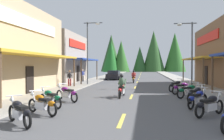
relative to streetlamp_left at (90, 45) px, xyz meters
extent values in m
cube|color=#4C4C4F|center=(4.96, 7.98, -4.44)|extent=(9.69, 91.55, 0.10)
cube|color=gray|center=(-1.23, 7.98, -4.33)|extent=(2.68, 91.55, 0.12)
cube|color=#9E9991|center=(11.14, 7.98, -4.33)|extent=(2.68, 91.55, 0.12)
cube|color=#E0C64C|center=(4.96, -15.55, -4.38)|extent=(0.16, 2.40, 0.01)
cube|color=#E0C64C|center=(4.96, -8.66, -4.38)|extent=(0.16, 2.40, 0.01)
cube|color=#E0C64C|center=(4.96, -1.91, -4.38)|extent=(0.16, 2.40, 0.01)
cube|color=#E0C64C|center=(4.96, 5.02, -4.38)|extent=(0.16, 2.40, 0.01)
cube|color=#E0C64C|center=(4.96, 11.56, -4.38)|extent=(0.16, 2.40, 0.01)
cube|color=#E0C64C|center=(4.96, 17.59, -4.38)|extent=(0.16, 2.40, 0.01)
cube|color=#E0C64C|center=(4.96, 22.81, -4.38)|extent=(0.16, 2.40, 0.01)
cube|color=#E0C64C|center=(4.96, 29.17, -4.38)|extent=(0.16, 2.40, 0.01)
cube|color=#E0C64C|center=(4.96, 34.71, -4.38)|extent=(0.16, 2.40, 0.01)
cube|color=#E0C64C|center=(4.96, 41.07, -4.38)|extent=(0.16, 2.40, 0.01)
cube|color=#E0C64C|center=(4.96, 46.40, -4.38)|extent=(0.16, 2.40, 0.01)
cube|color=gold|center=(-1.67, -8.53, -1.49)|extent=(1.80, 12.18, 0.16)
cylinder|color=brown|center=(-0.97, -14.42, -2.98)|extent=(0.14, 0.14, 2.82)
cylinder|color=brown|center=(-0.97, -2.64, -2.98)|extent=(0.14, 0.14, 2.82)
cube|color=white|center=(-2.51, -8.53, 0.84)|extent=(0.10, 9.47, 0.90)
cube|color=black|center=(-2.53, -8.53, -3.34)|extent=(0.08, 1.10, 2.10)
cube|color=gray|center=(-5.93, 4.12, -1.33)|extent=(6.73, 9.91, 6.12)
cube|color=navy|center=(-1.67, 4.12, -1.49)|extent=(1.80, 8.91, 0.16)
cylinder|color=brown|center=(-0.97, -0.13, -2.98)|extent=(0.14, 0.14, 2.82)
cylinder|color=brown|center=(-0.97, 8.38, -2.98)|extent=(0.14, 0.14, 2.82)
cube|color=red|center=(-2.51, 4.12, 0.38)|extent=(0.10, 6.93, 0.90)
cube|color=black|center=(-2.53, 4.12, -3.34)|extent=(0.08, 1.10, 2.10)
cylinder|color=brown|center=(10.88, -6.42, -2.98)|extent=(0.14, 0.14, 2.82)
cube|color=gold|center=(11.58, 1.51, -1.49)|extent=(1.80, 10.74, 0.16)
cylinder|color=brown|center=(10.88, -3.66, -2.98)|extent=(0.14, 0.14, 2.82)
cylinder|color=brown|center=(10.88, 6.68, -2.98)|extent=(0.14, 0.14, 2.82)
cube|color=red|center=(12.42, 1.51, 0.66)|extent=(0.10, 8.35, 0.90)
cube|color=black|center=(12.44, 1.51, -3.34)|extent=(0.08, 1.10, 2.10)
cylinder|color=#474C51|center=(-0.29, 0.00, -0.97)|extent=(0.14, 0.14, 6.85)
cylinder|color=#474C51|center=(0.34, 0.00, 2.36)|extent=(2.06, 0.10, 0.10)
ellipsoid|color=silver|center=(0.87, 0.00, 2.26)|extent=(0.50, 0.30, 0.24)
cylinder|color=#474C51|center=(10.20, -2.36, -1.31)|extent=(0.14, 0.14, 6.15)
cylinder|color=#474C51|center=(9.57, -2.36, 1.66)|extent=(2.06, 0.10, 0.10)
ellipsoid|color=silver|center=(9.05, -2.36, 1.56)|extent=(0.50, 0.30, 0.24)
torus|color=black|center=(9.15, -13.74, -4.07)|extent=(0.53, 0.52, 0.64)
torus|color=black|center=(8.08, -14.79, -4.07)|extent=(0.53, 0.52, 0.64)
cube|color=silver|center=(8.61, -14.26, -3.99)|extent=(0.70, 0.69, 0.32)
ellipsoid|color=black|center=(8.75, -14.12, -3.67)|extent=(0.62, 0.62, 0.28)
cube|color=black|center=(8.43, -14.44, -3.71)|extent=(0.62, 0.62, 0.12)
ellipsoid|color=black|center=(8.11, -14.75, -3.84)|extent=(0.48, 0.48, 0.24)
cylinder|color=silver|center=(9.05, -13.83, -3.74)|extent=(0.31, 0.30, 0.71)
cylinder|color=silver|center=(8.97, -13.91, -3.37)|extent=(0.45, 0.46, 0.04)
sphere|color=white|center=(9.17, -13.72, -3.54)|extent=(0.16, 0.16, 0.16)
torus|color=black|center=(8.99, -11.77, -4.07)|extent=(0.47, 0.57, 0.64)
torus|color=black|center=(8.09, -12.97, -4.07)|extent=(0.47, 0.57, 0.64)
cube|color=silver|center=(8.54, -12.37, -3.99)|extent=(0.65, 0.73, 0.32)
ellipsoid|color=navy|center=(8.66, -12.21, -3.67)|extent=(0.59, 0.64, 0.28)
cube|color=black|center=(8.39, -12.57, -3.71)|extent=(0.59, 0.65, 0.12)
ellipsoid|color=navy|center=(8.12, -12.93, -3.84)|extent=(0.46, 0.50, 0.24)
cylinder|color=silver|center=(8.92, -11.88, -3.74)|extent=(0.27, 0.33, 0.71)
cylinder|color=silver|center=(8.84, -11.97, -3.37)|extent=(0.50, 0.40, 0.04)
sphere|color=white|center=(9.01, -11.75, -3.54)|extent=(0.16, 0.16, 0.16)
torus|color=black|center=(9.32, -9.90, -4.07)|extent=(0.47, 0.57, 0.64)
torus|color=black|center=(8.40, -11.09, -4.07)|extent=(0.47, 0.57, 0.64)
cube|color=silver|center=(8.86, -10.49, -3.99)|extent=(0.65, 0.72, 0.32)
ellipsoid|color=black|center=(8.98, -10.33, -3.67)|extent=(0.60, 0.64, 0.28)
cube|color=black|center=(8.71, -10.69, -3.71)|extent=(0.59, 0.65, 0.12)
ellipsoid|color=black|center=(8.43, -11.05, -3.84)|extent=(0.46, 0.49, 0.24)
cylinder|color=silver|center=(9.24, -10.00, -3.74)|extent=(0.28, 0.33, 0.71)
cylinder|color=silver|center=(9.17, -10.10, -3.37)|extent=(0.50, 0.40, 0.04)
sphere|color=white|center=(9.34, -9.88, -3.54)|extent=(0.16, 0.16, 0.16)
torus|color=black|center=(9.42, -8.34, -4.07)|extent=(0.59, 0.44, 0.64)
torus|color=black|center=(8.17, -9.18, -4.07)|extent=(0.59, 0.44, 0.64)
cube|color=silver|center=(8.80, -8.76, -3.99)|extent=(0.74, 0.62, 0.32)
ellipsoid|color=#0C5933|center=(8.96, -8.65, -3.67)|extent=(0.64, 0.58, 0.28)
cube|color=black|center=(8.59, -8.90, -3.71)|extent=(0.65, 0.57, 0.12)
ellipsoid|color=#0C5933|center=(8.21, -9.15, -3.84)|extent=(0.50, 0.44, 0.24)
cylinder|color=silver|center=(9.31, -8.42, -3.74)|extent=(0.34, 0.26, 0.71)
cylinder|color=silver|center=(9.21, -8.48, -3.37)|extent=(0.37, 0.52, 0.04)
sphere|color=white|center=(9.44, -8.33, -3.54)|extent=(0.16, 0.16, 0.16)
torus|color=black|center=(9.30, -6.22, -4.07)|extent=(0.57, 0.46, 0.64)
torus|color=black|center=(8.09, -7.12, -4.07)|extent=(0.57, 0.46, 0.64)
cube|color=silver|center=(8.69, -6.67, -3.99)|extent=(0.73, 0.64, 0.32)
ellipsoid|color=#721972|center=(8.85, -6.55, -3.67)|extent=(0.64, 0.59, 0.28)
cube|color=black|center=(8.49, -6.82, -3.71)|extent=(0.65, 0.58, 0.12)
ellipsoid|color=#721972|center=(8.13, -7.09, -3.84)|extent=(0.50, 0.46, 0.24)
cylinder|color=silver|center=(9.19, -6.30, -3.74)|extent=(0.33, 0.27, 0.71)
cylinder|color=silver|center=(9.09, -6.37, -3.37)|extent=(0.39, 0.51, 0.04)
sphere|color=white|center=(9.32, -6.20, -3.54)|extent=(0.16, 0.16, 0.16)
torus|color=black|center=(9.01, -4.29, -4.07)|extent=(0.50, 0.54, 0.64)
torus|color=black|center=(8.01, -5.41, -4.07)|extent=(0.50, 0.54, 0.64)
cube|color=silver|center=(8.51, -4.85, -3.99)|extent=(0.68, 0.71, 0.32)
ellipsoid|color=black|center=(8.64, -4.70, -3.67)|extent=(0.61, 0.63, 0.28)
cube|color=black|center=(8.34, -5.03, -3.71)|extent=(0.61, 0.63, 0.12)
ellipsoid|color=black|center=(8.04, -5.37, -3.84)|extent=(0.47, 0.49, 0.24)
cylinder|color=silver|center=(8.92, -4.38, -3.74)|extent=(0.29, 0.32, 0.71)
cylinder|color=silver|center=(8.84, -4.47, -3.37)|extent=(0.47, 0.43, 0.04)
sphere|color=white|center=(9.03, -4.27, -3.54)|extent=(0.16, 0.16, 0.16)
torus|color=black|center=(0.76, -16.27, -4.07)|extent=(0.55, 0.49, 0.64)
torus|color=black|center=(1.90, -17.24, -4.07)|extent=(0.55, 0.49, 0.64)
cube|color=silver|center=(1.33, -16.76, -3.99)|extent=(0.71, 0.67, 0.32)
ellipsoid|color=black|center=(1.18, -16.63, -3.67)|extent=(0.63, 0.61, 0.28)
cube|color=black|center=(1.52, -16.92, -3.71)|extent=(0.64, 0.60, 0.12)
ellipsoid|color=black|center=(1.86, -17.21, -3.84)|extent=(0.49, 0.47, 0.24)
cylinder|color=silver|center=(0.86, -16.36, -3.74)|extent=(0.32, 0.29, 0.71)
cylinder|color=silver|center=(0.95, -16.43, -3.37)|extent=(0.42, 0.48, 0.04)
sphere|color=white|center=(0.73, -16.25, -3.54)|extent=(0.16, 0.16, 0.16)
torus|color=black|center=(0.73, -14.56, -4.07)|extent=(0.60, 0.42, 0.64)
torus|color=black|center=(2.00, -15.35, -4.07)|extent=(0.60, 0.42, 0.64)
cube|color=silver|center=(1.37, -14.95, -3.99)|extent=(0.74, 0.61, 0.32)
ellipsoid|color=#BF660C|center=(1.20, -14.85, -3.67)|extent=(0.64, 0.57, 0.28)
cube|color=black|center=(1.58, -15.08, -3.71)|extent=(0.66, 0.55, 0.12)
ellipsoid|color=#BF660C|center=(1.96, -15.32, -3.84)|extent=(0.50, 0.44, 0.24)
cylinder|color=silver|center=(0.84, -14.63, -3.74)|extent=(0.35, 0.25, 0.71)
cylinder|color=silver|center=(0.94, -14.69, -3.37)|extent=(0.35, 0.53, 0.04)
sphere|color=white|center=(0.70, -14.54, -3.54)|extent=(0.16, 0.16, 0.16)
torus|color=black|center=(0.42, -12.78, -4.07)|extent=(0.57, 0.47, 0.64)
torus|color=black|center=(1.61, -13.68, -4.07)|extent=(0.57, 0.47, 0.64)
cube|color=silver|center=(1.02, -13.23, -3.99)|extent=(0.73, 0.65, 0.32)
ellipsoid|color=#0C5933|center=(0.86, -13.11, -3.67)|extent=(0.64, 0.59, 0.28)
cube|color=black|center=(1.21, -13.38, -3.71)|extent=(0.65, 0.59, 0.12)
ellipsoid|color=#0C5933|center=(1.57, -13.65, -3.84)|extent=(0.50, 0.46, 0.24)
cylinder|color=silver|center=(0.52, -12.86, -3.74)|extent=(0.33, 0.27, 0.71)
cylinder|color=silver|center=(0.62, -12.93, -3.37)|extent=(0.39, 0.50, 0.04)
sphere|color=white|center=(0.39, -12.76, -3.54)|extent=(0.16, 0.16, 0.16)
torus|color=black|center=(0.59, -10.77, -4.07)|extent=(0.58, 0.45, 0.64)
torus|color=black|center=(1.82, -11.64, -4.07)|extent=(0.58, 0.45, 0.64)
cube|color=silver|center=(1.20, -11.21, -3.99)|extent=(0.73, 0.63, 0.32)
ellipsoid|color=#721972|center=(1.04, -11.09, -3.67)|extent=(0.64, 0.59, 0.28)
cube|color=black|center=(1.41, -11.35, -3.71)|extent=(0.65, 0.58, 0.12)
ellipsoid|color=#721972|center=(1.77, -11.61, -3.84)|extent=(0.50, 0.45, 0.24)
cylinder|color=silver|center=(0.70, -10.85, -3.74)|extent=(0.34, 0.26, 0.71)
cylinder|color=silver|center=(0.80, -10.92, -3.37)|extent=(0.38, 0.51, 0.04)
sphere|color=white|center=(0.57, -10.75, -3.54)|extent=(0.16, 0.16, 0.16)
torus|color=black|center=(4.40, -8.21, -4.07)|extent=(0.15, 0.65, 0.64)
torus|color=black|center=(4.27, -9.71, -4.07)|extent=(0.15, 0.65, 0.64)
cube|color=silver|center=(4.33, -8.96, -3.99)|extent=(0.34, 0.72, 0.32)
ellipsoid|color=#A51414|center=(4.35, -8.76, -3.67)|extent=(0.37, 0.58, 0.28)
cube|color=black|center=(4.31, -9.21, -3.71)|extent=(0.33, 0.62, 0.12)
ellipsoid|color=#A51414|center=(4.28, -9.66, -3.84)|extent=(0.28, 0.46, 0.24)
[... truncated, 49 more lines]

